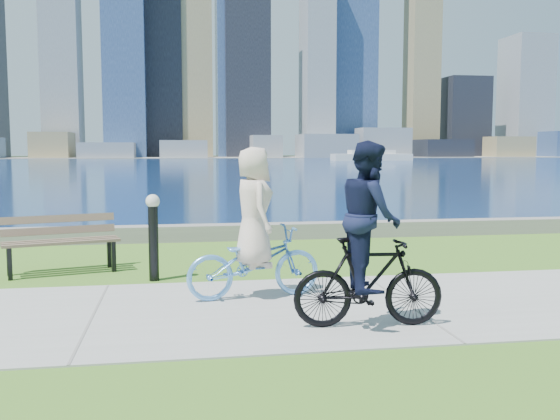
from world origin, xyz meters
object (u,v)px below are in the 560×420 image
at_px(cyclist_woman, 254,242).
at_px(cyclist_man, 369,249).
at_px(park_bench, 61,238).
at_px(bollard_lamp, 153,231).

height_order(cyclist_woman, cyclist_man, cyclist_man).
relative_size(park_bench, cyclist_woman, 0.93).
distance_m(park_bench, cyclist_woman, 3.75).
bearing_deg(park_bench, cyclist_woman, -54.37).
bearing_deg(park_bench, bollard_lamp, -46.08).
distance_m(bollard_lamp, cyclist_woman, 2.00).
distance_m(bollard_lamp, cyclist_man, 3.95).
relative_size(park_bench, cyclist_man, 0.90).
height_order(park_bench, cyclist_woman, cyclist_woman).
bearing_deg(bollard_lamp, cyclist_man, -50.38).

